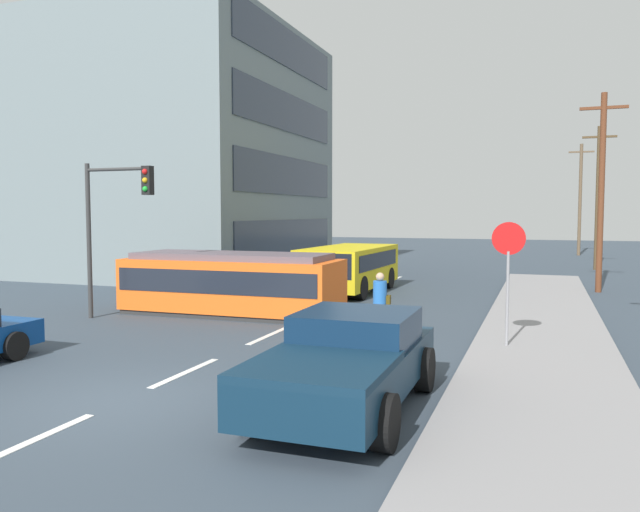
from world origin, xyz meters
name	(u,v)px	position (x,y,z in m)	size (l,w,h in m)	color
ground_plane	(320,313)	(0.00, 10.00, 0.00)	(120.00, 120.00, 0.00)	#384350
sidewalk_curb_right	(543,353)	(6.80, 6.00, 0.07)	(3.20, 36.00, 0.14)	gray
lane_stripe_0	(32,441)	(0.00, -2.00, 0.01)	(0.16, 2.40, 0.01)	silver
lane_stripe_1	(186,372)	(0.00, 2.00, 0.01)	(0.16, 2.40, 0.01)	silver
lane_stripe_2	(269,336)	(0.00, 6.00, 0.01)	(0.16, 2.40, 0.01)	silver
lane_stripe_3	(362,294)	(0.00, 14.85, 0.01)	(0.16, 2.40, 0.01)	silver
lane_stripe_4	(396,279)	(0.00, 20.85, 0.01)	(0.16, 2.40, 0.01)	silver
corner_building	(141,156)	(-14.55, 20.71, 6.40)	(17.92, 14.09, 12.80)	slate
streetcar_tram	(232,282)	(-2.59, 8.85, 1.01)	(6.99, 2.64, 1.96)	orange
city_bus	(349,266)	(-0.64, 15.21, 1.07)	(2.71, 6.04, 1.85)	gold
pedestrian_crossing	(380,300)	(2.75, 7.03, 0.94)	(0.46, 0.36, 1.67)	#2F3A4A
pickup_truck_parked	(348,362)	(3.78, 0.89, 0.80)	(2.30, 5.01, 1.55)	#0F293E
parked_sedan_mid	(227,279)	(-4.91, 12.81, 0.62)	(2.05, 4.30, 1.19)	navy
stop_sign	(508,258)	(5.99, 6.25, 2.19)	(0.76, 0.07, 2.88)	gray
traffic_light_mast	(114,211)	(-5.37, 6.67, 3.30)	(2.37, 0.33, 4.72)	#333333
utility_pole_mid	(601,189)	(8.90, 18.76, 4.19)	(1.80, 0.24, 8.03)	brown
utility_pole_far	(598,195)	(9.59, 29.60, 4.23)	(1.80, 0.24, 8.09)	#503D26
utility_pole_distant	(580,198)	(9.30, 42.17, 4.39)	(1.80, 0.24, 8.42)	brown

